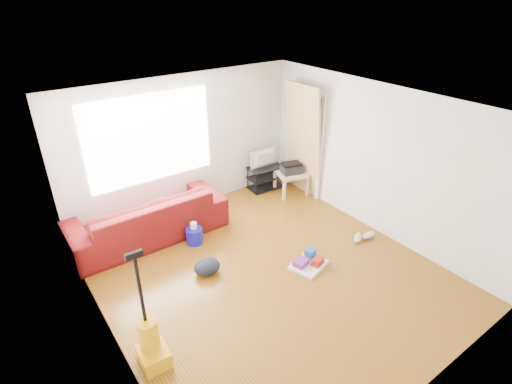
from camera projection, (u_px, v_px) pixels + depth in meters
room at (266, 194)px, 5.52m from camera, size 4.51×5.01×2.51m
sofa at (150, 236)px, 6.82m from camera, size 2.58×1.01×0.75m
tv_stand at (265, 177)px, 8.28m from camera, size 0.73×0.45×0.49m
tv at (266, 159)px, 8.09m from camera, size 0.64×0.08×0.37m
side_table at (291, 176)px, 8.05m from camera, size 0.69×0.69×0.45m
printer at (291, 168)px, 7.97m from camera, size 0.47×0.41×0.21m
bucket at (195, 243)px, 6.64m from camera, size 0.35×0.35×0.28m
toilet_paper at (194, 232)px, 6.57m from camera, size 0.11×0.11×0.10m
cleaning_tray at (309, 262)px, 6.09m from camera, size 0.62×0.55×0.19m
backpack at (207, 273)px, 5.96m from camera, size 0.43×0.36×0.22m
sneakers at (363, 236)px, 6.70m from camera, size 0.49×0.25×0.11m
vacuum at (151, 344)px, 4.44m from camera, size 0.33×0.37×1.50m
door_panel at (301, 192)px, 8.24m from camera, size 0.28×0.90×2.23m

